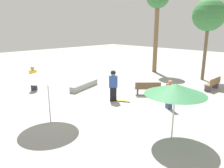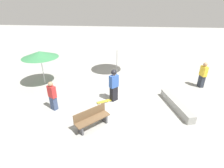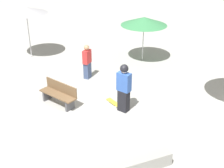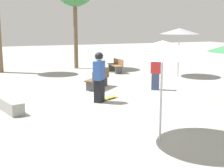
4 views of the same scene
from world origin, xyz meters
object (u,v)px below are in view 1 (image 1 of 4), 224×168
(shade_umbrella_white, at_px, (47,74))
(palm_tree_center_right, at_px, (158,1))
(bench_far, at_px, (213,84))
(shade_umbrella_green, at_px, (175,89))
(concrete_ledge, at_px, (84,86))
(bench_near, at_px, (148,88))
(skater_main, at_px, (113,84))
(palm_tree_right, at_px, (209,16))
(bystander_watching, at_px, (169,94))
(bystander_far, at_px, (33,78))
(skateboard, at_px, (123,101))

(shade_umbrella_white, bearing_deg, palm_tree_center_right, 104.07)
(bench_far, distance_m, shade_umbrella_green, 8.38)
(bench_far, xyz_separation_m, palm_tree_center_right, (-6.38, 2.45, 5.98))
(concrete_ledge, height_order, bench_near, bench_near)
(skater_main, bearing_deg, bench_near, 25.53)
(skater_main, bearing_deg, palm_tree_right, 33.89)
(skater_main, relative_size, bench_far, 1.12)
(shade_umbrella_white, xyz_separation_m, palm_tree_right, (1.37, 13.07, 2.78))
(bystander_watching, bearing_deg, concrete_ledge, 37.45)
(shade_umbrella_green, distance_m, palm_tree_center_right, 13.88)
(bench_far, distance_m, palm_tree_right, 5.51)
(skater_main, height_order, shade_umbrella_green, shade_umbrella_green)
(shade_umbrella_green, relative_size, palm_tree_right, 0.36)
(bench_far, distance_m, shade_umbrella_white, 11.17)
(bench_near, bearing_deg, palm_tree_center_right, 76.17)
(skater_main, xyz_separation_m, bench_far, (3.25, 6.41, -0.56))
(shade_umbrella_white, relative_size, bystander_far, 1.48)
(skateboard, bearing_deg, palm_tree_center_right, 84.26)
(bench_far, bearing_deg, palm_tree_right, 37.71)
(bystander_watching, bearing_deg, skater_main, 52.73)
(palm_tree_center_right, xyz_separation_m, palm_tree_right, (4.63, 0.04, -1.38))
(shade_umbrella_green, distance_m, shade_umbrella_white, 5.26)
(bench_far, xyz_separation_m, bystander_watching, (-0.29, -5.24, 0.34))
(concrete_ledge, xyz_separation_m, bench_far, (6.53, 5.94, 0.23))
(shade_umbrella_white, bearing_deg, bystander_far, 160.46)
(skateboard, distance_m, bench_near, 2.09)
(shade_umbrella_white, xyz_separation_m, bystander_watching, (2.83, 5.33, -1.47))
(bench_far, relative_size, bystander_far, 0.99)
(shade_umbrella_white, relative_size, palm_tree_center_right, 0.31)
(skateboard, relative_size, palm_tree_right, 0.13)
(bench_near, xyz_separation_m, shade_umbrella_green, (4.01, -4.00, 1.58))
(shade_umbrella_white, bearing_deg, skater_main, 91.80)
(concrete_ledge, xyz_separation_m, palm_tree_right, (4.78, 8.43, 4.82))
(shade_umbrella_green, bearing_deg, concrete_ledge, 165.07)
(skateboard, bearing_deg, palm_tree_right, 54.69)
(shade_umbrella_green, relative_size, bystander_watching, 1.46)
(concrete_ledge, bearing_deg, palm_tree_center_right, 88.99)
(concrete_ledge, bearing_deg, shade_umbrella_green, -14.93)
(palm_tree_right, height_order, bystander_watching, palm_tree_right)
(skater_main, relative_size, shade_umbrella_green, 0.81)
(palm_tree_right, bearing_deg, skater_main, -99.55)
(skateboard, xyz_separation_m, palm_tree_center_right, (-3.64, 8.57, 6.35))
(skater_main, bearing_deg, concrete_ledge, 125.18)
(skateboard, bearing_deg, bystander_far, 174.00)
(bench_far, height_order, shade_umbrella_white, shade_umbrella_white)
(skater_main, bearing_deg, shade_umbrella_white, -134.77)
(bystander_watching, bearing_deg, palm_tree_center_right, -20.56)
(shade_umbrella_green, relative_size, shade_umbrella_white, 0.93)
(bystander_watching, bearing_deg, skateboard, 50.91)
(bench_far, xyz_separation_m, shade_umbrella_white, (-3.11, -10.57, 1.82))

